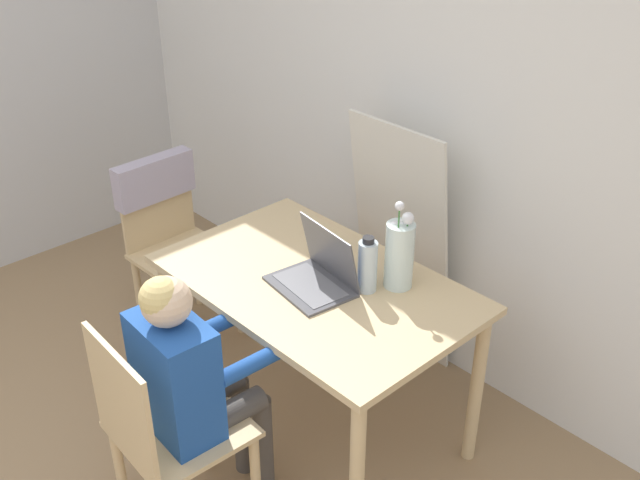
{
  "coord_description": "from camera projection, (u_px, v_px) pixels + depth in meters",
  "views": [
    {
      "loc": [
        1.63,
        -0.11,
        2.21
      ],
      "look_at": [
        -0.06,
        1.47,
        0.89
      ],
      "focal_mm": 42.0,
      "sensor_mm": 36.0,
      "label": 1
    }
  ],
  "objects": [
    {
      "name": "wall_back",
      "position": [
        472.0,
        99.0,
        2.89
      ],
      "size": [
        6.4,
        0.05,
        2.5
      ],
      "color": "white",
      "rests_on": "ground_plane"
    },
    {
      "name": "dining_table",
      "position": [
        316.0,
        300.0,
        2.81
      ],
      "size": [
        1.18,
        0.74,
        0.71
      ],
      "color": "#D6B784",
      "rests_on": "ground_plane"
    },
    {
      "name": "chair_occupied",
      "position": [
        164.0,
        434.0,
        2.45
      ],
      "size": [
        0.42,
        0.42,
        0.85
      ],
      "rotation": [
        0.0,
        0.0,
        3.09
      ],
      "color": "#D6B784",
      "rests_on": "ground_plane"
    },
    {
      "name": "chair_spare",
      "position": [
        167.0,
        219.0,
        3.46
      ],
      "size": [
        0.44,
        0.41,
        0.86
      ],
      "rotation": [
        0.0,
        0.0,
        1.6
      ],
      "color": "#D6B784",
      "rests_on": "ground_plane"
    },
    {
      "name": "person_seated",
      "position": [
        190.0,
        375.0,
        2.43
      ],
      "size": [
        0.32,
        0.43,
        1.02
      ],
      "rotation": [
        0.0,
        0.0,
        3.09
      ],
      "color": "#1E4C9E",
      "rests_on": "ground_plane"
    },
    {
      "name": "laptop",
      "position": [
        318.0,
        272.0,
        2.71
      ],
      "size": [
        0.33,
        0.27,
        0.23
      ],
      "rotation": [
        0.0,
        0.0,
        -0.14
      ],
      "color": "#4C4C51",
      "rests_on": "dining_table"
    },
    {
      "name": "flower_vase",
      "position": [
        400.0,
        252.0,
        2.66
      ],
      "size": [
        0.11,
        0.11,
        0.35
      ],
      "color": "silver",
      "rests_on": "dining_table"
    },
    {
      "name": "water_bottle",
      "position": [
        368.0,
        266.0,
        2.66
      ],
      "size": [
        0.07,
        0.07,
        0.22
      ],
      "color": "silver",
      "rests_on": "dining_table"
    },
    {
      "name": "cardboard_panel",
      "position": [
        401.0,
        245.0,
        3.27
      ],
      "size": [
        0.51,
        0.18,
        1.15
      ],
      "color": "silver",
      "rests_on": "ground_plane"
    }
  ]
}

